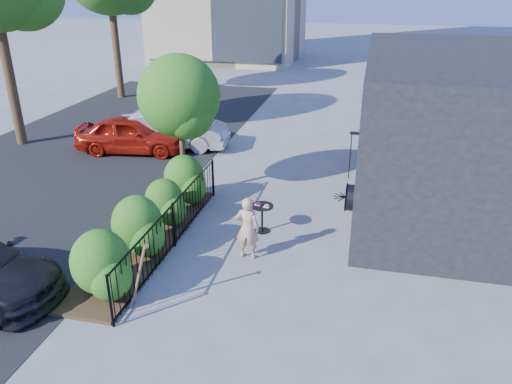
% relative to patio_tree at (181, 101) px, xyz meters
% --- Properties ---
extents(ground, '(120.00, 120.00, 0.00)m').
position_rel_patio_tree_xyz_m(ground, '(2.24, -2.76, -2.76)').
color(ground, gray).
rests_on(ground, ground).
extents(shop_building, '(6.22, 9.00, 4.00)m').
position_rel_patio_tree_xyz_m(shop_building, '(7.73, 1.74, -0.76)').
color(shop_building, black).
rests_on(shop_building, ground).
extents(fence, '(0.05, 6.05, 1.10)m').
position_rel_patio_tree_xyz_m(fence, '(0.74, -2.76, -2.20)').
color(fence, black).
rests_on(fence, ground).
extents(planting_bed, '(1.30, 6.00, 0.08)m').
position_rel_patio_tree_xyz_m(planting_bed, '(0.04, -2.76, -2.72)').
color(planting_bed, '#382616').
rests_on(planting_bed, ground).
extents(shrubs, '(1.10, 5.60, 1.24)m').
position_rel_patio_tree_xyz_m(shrubs, '(0.14, -2.66, -2.06)').
color(shrubs, '#205B14').
rests_on(shrubs, ground).
extents(patio_tree, '(2.20, 2.20, 3.94)m').
position_rel_patio_tree_xyz_m(patio_tree, '(0.00, 0.00, 0.00)').
color(patio_tree, '#3F2B19').
rests_on(patio_tree, ground).
extents(street, '(9.00, 30.00, 0.01)m').
position_rel_patio_tree_xyz_m(street, '(-4.76, 0.24, -2.76)').
color(street, black).
rests_on(street, ground).
extents(cafe_table, '(0.56, 0.56, 0.75)m').
position_rel_patio_tree_xyz_m(cafe_table, '(2.56, -1.58, -2.28)').
color(cafe_table, black).
rests_on(cafe_table, ground).
extents(woman, '(0.54, 0.36, 1.46)m').
position_rel_patio_tree_xyz_m(woman, '(2.51, -2.85, -2.03)').
color(woman, tan).
rests_on(woman, ground).
extents(shovel, '(0.49, 0.19, 1.44)m').
position_rel_patio_tree_xyz_m(shovel, '(0.98, -5.13, -2.13)').
color(shovel, brown).
rests_on(shovel, ground).
extents(car_red, '(4.04, 2.04, 1.32)m').
position_rel_patio_tree_xyz_m(car_red, '(-3.26, 3.29, -2.10)').
color(car_red, '#A81A0E').
rests_on(car_red, ground).
extents(car_silver, '(4.33, 1.95, 1.38)m').
position_rel_patio_tree_xyz_m(car_silver, '(-2.11, 4.10, -2.07)').
color(car_silver, '#A8A8AC').
rests_on(car_silver, ground).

